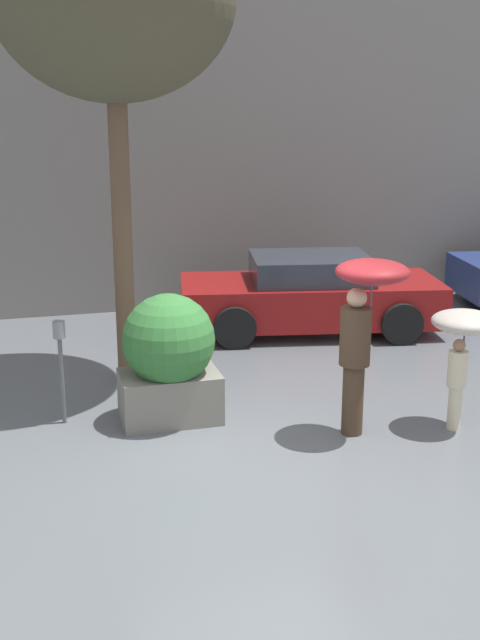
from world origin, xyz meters
TOP-DOWN VIEW (x-y plane):
  - ground_plane at (0.00, 0.00)m, footprint 40.00×40.00m
  - building_facade at (0.00, 6.50)m, footprint 18.00×0.30m
  - planter_box at (-0.65, 1.23)m, footprint 1.15×1.07m
  - person_adult at (1.33, 0.26)m, footprint 0.80×0.80m
  - person_child at (2.49, 0.14)m, footprint 0.75×0.75m
  - parked_car_near at (2.22, 4.33)m, footprint 4.38×2.46m
  - parking_meter at (-1.86, 1.46)m, footprint 0.14×0.14m

SIDE VIEW (x-z plane):
  - ground_plane at x=0.00m, z-range 0.00..0.00m
  - parked_car_near at x=2.22m, z-range -0.03..1.21m
  - planter_box at x=-0.65m, z-range 0.03..1.55m
  - parking_meter at x=-1.86m, z-range 0.27..1.50m
  - person_child at x=2.49m, z-range 0.43..1.81m
  - person_adult at x=1.33m, z-range 0.45..2.45m
  - building_facade at x=0.00m, z-range 0.00..6.00m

